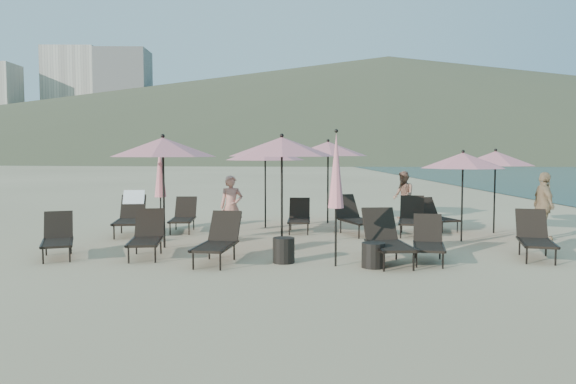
{
  "coord_description": "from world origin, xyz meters",
  "views": [
    {
      "loc": [
        -1.41,
        -10.72,
        2.09
      ],
      "look_at": [
        -1.12,
        3.5,
        1.1
      ],
      "focal_mm": 35.0,
      "sensor_mm": 36.0,
      "label": 1
    }
  ],
  "objects_px": {
    "lounger_4": "(428,241)",
    "umbrella_open_4": "(328,149)",
    "side_table_0": "(284,250)",
    "beachgoer_a": "(231,207)",
    "umbrella_closed_0": "(336,171)",
    "side_table_1": "(373,255)",
    "lounger_5": "(535,236)",
    "lounger_9": "(354,216)",
    "umbrella_open_3": "(265,153)",
    "umbrella_closed_1": "(160,171)",
    "umbrella_open_5": "(495,158)",
    "lounger_6": "(131,214)",
    "lounger_0": "(58,237)",
    "umbrella_open_2": "(463,161)",
    "lounger_3": "(387,238)",
    "lounger_8": "(299,216)",
    "lounger_10": "(412,217)",
    "beachgoer_b": "(403,196)",
    "beachgoer_c": "(544,206)",
    "lounger_7": "(183,216)",
    "lounger_1": "(147,235)",
    "lounger_11": "(436,215)",
    "umbrella_open_0": "(163,147)",
    "umbrella_open_1": "(282,147)",
    "lounger_2": "(218,240)"
  },
  "relations": [
    {
      "from": "lounger_6",
      "to": "lounger_4",
      "type": "bearing_deg",
      "value": -35.25
    },
    {
      "from": "umbrella_open_4",
      "to": "beachgoer_a",
      "type": "relative_size",
      "value": 1.62
    },
    {
      "from": "lounger_4",
      "to": "lounger_9",
      "type": "xyz_separation_m",
      "value": [
        -0.93,
        3.67,
        0.06
      ]
    },
    {
      "from": "lounger_7",
      "to": "umbrella_closed_1",
      "type": "bearing_deg",
      "value": -103.54
    },
    {
      "from": "lounger_0",
      "to": "umbrella_open_0",
      "type": "height_order",
      "value": "umbrella_open_0"
    },
    {
      "from": "lounger_8",
      "to": "umbrella_open_0",
      "type": "relative_size",
      "value": 0.61
    },
    {
      "from": "umbrella_open_1",
      "to": "lounger_11",
      "type": "bearing_deg",
      "value": 33.86
    },
    {
      "from": "lounger_10",
      "to": "umbrella_open_1",
      "type": "relative_size",
      "value": 0.7
    },
    {
      "from": "lounger_10",
      "to": "beachgoer_b",
      "type": "relative_size",
      "value": 1.15
    },
    {
      "from": "umbrella_open_3",
      "to": "umbrella_closed_1",
      "type": "bearing_deg",
      "value": -140.64
    },
    {
      "from": "lounger_0",
      "to": "lounger_8",
      "type": "height_order",
      "value": "lounger_0"
    },
    {
      "from": "lounger_6",
      "to": "lounger_10",
      "type": "bearing_deg",
      "value": -7.5
    },
    {
      "from": "umbrella_open_3",
      "to": "beachgoer_b",
      "type": "relative_size",
      "value": 1.54
    },
    {
      "from": "umbrella_closed_0",
      "to": "side_table_1",
      "type": "relative_size",
      "value": 5.53
    },
    {
      "from": "side_table_1",
      "to": "umbrella_open_4",
      "type": "bearing_deg",
      "value": 92.14
    },
    {
      "from": "lounger_1",
      "to": "lounger_5",
      "type": "height_order",
      "value": "lounger_5"
    },
    {
      "from": "lounger_5",
      "to": "lounger_9",
      "type": "distance_m",
      "value": 4.61
    },
    {
      "from": "lounger_8",
      "to": "lounger_11",
      "type": "relative_size",
      "value": 0.98
    },
    {
      "from": "lounger_6",
      "to": "beachgoer_a",
      "type": "distance_m",
      "value": 2.77
    },
    {
      "from": "lounger_0",
      "to": "umbrella_open_2",
      "type": "xyz_separation_m",
      "value": [
        8.79,
        1.8,
        1.51
      ]
    },
    {
      "from": "lounger_0",
      "to": "umbrella_open_0",
      "type": "relative_size",
      "value": 0.64
    },
    {
      "from": "lounger_11",
      "to": "umbrella_open_1",
      "type": "xyz_separation_m",
      "value": [
        -4.24,
        -2.84,
        1.83
      ]
    },
    {
      "from": "lounger_3",
      "to": "umbrella_closed_1",
      "type": "height_order",
      "value": "umbrella_closed_1"
    },
    {
      "from": "lounger_6",
      "to": "umbrella_closed_1",
      "type": "xyz_separation_m",
      "value": [
        0.96,
        -0.9,
        1.15
      ]
    },
    {
      "from": "umbrella_open_5",
      "to": "lounger_6",
      "type": "bearing_deg",
      "value": 179.81
    },
    {
      "from": "umbrella_open_2",
      "to": "umbrella_closed_1",
      "type": "bearing_deg",
      "value": 176.23
    },
    {
      "from": "lounger_1",
      "to": "umbrella_open_3",
      "type": "relative_size",
      "value": 0.69
    },
    {
      "from": "beachgoer_c",
      "to": "beachgoer_a",
      "type": "bearing_deg",
      "value": 88.63
    },
    {
      "from": "side_table_0",
      "to": "lounger_4",
      "type": "bearing_deg",
      "value": 2.39
    },
    {
      "from": "beachgoer_a",
      "to": "umbrella_open_3",
      "type": "bearing_deg",
      "value": 59.19
    },
    {
      "from": "lounger_10",
      "to": "side_table_0",
      "type": "relative_size",
      "value": 3.66
    },
    {
      "from": "lounger_3",
      "to": "lounger_8",
      "type": "xyz_separation_m",
      "value": [
        -1.5,
        4.28,
        -0.06
      ]
    },
    {
      "from": "lounger_5",
      "to": "lounger_8",
      "type": "height_order",
      "value": "lounger_5"
    },
    {
      "from": "lounger_8",
      "to": "lounger_11",
      "type": "xyz_separation_m",
      "value": [
        3.75,
        0.32,
        -0.01
      ]
    },
    {
      "from": "lounger_1",
      "to": "lounger_10",
      "type": "bearing_deg",
      "value": 20.05
    },
    {
      "from": "lounger_2",
      "to": "beachgoer_a",
      "type": "distance_m",
      "value": 3.07
    },
    {
      "from": "umbrella_closed_1",
      "to": "side_table_1",
      "type": "distance_m",
      "value": 5.92
    },
    {
      "from": "lounger_4",
      "to": "umbrella_open_4",
      "type": "relative_size",
      "value": 0.63
    },
    {
      "from": "lounger_0",
      "to": "beachgoer_c",
      "type": "distance_m",
      "value": 11.02
    },
    {
      "from": "lounger_1",
      "to": "umbrella_open_0",
      "type": "bearing_deg",
      "value": 76.24
    },
    {
      "from": "lounger_0",
      "to": "lounger_2",
      "type": "height_order",
      "value": "lounger_2"
    },
    {
      "from": "lounger_3",
      "to": "beachgoer_c",
      "type": "bearing_deg",
      "value": 27.6
    },
    {
      "from": "lounger_0",
      "to": "umbrella_open_1",
      "type": "distance_m",
      "value": 4.99
    },
    {
      "from": "lounger_8",
      "to": "umbrella_open_4",
      "type": "relative_size",
      "value": 0.61
    },
    {
      "from": "lounger_10",
      "to": "lounger_11",
      "type": "height_order",
      "value": "lounger_10"
    },
    {
      "from": "lounger_4",
      "to": "umbrella_open_0",
      "type": "xyz_separation_m",
      "value": [
        -5.43,
        1.66,
        1.82
      ]
    },
    {
      "from": "lounger_0",
      "to": "umbrella_open_3",
      "type": "xyz_separation_m",
      "value": [
        4.1,
        4.32,
        1.69
      ]
    },
    {
      "from": "lounger_4",
      "to": "side_table_0",
      "type": "distance_m",
      "value": 2.81
    },
    {
      "from": "lounger_5",
      "to": "umbrella_open_1",
      "type": "distance_m",
      "value": 5.52
    },
    {
      "from": "lounger_9",
      "to": "beachgoer_c",
      "type": "distance_m",
      "value": 4.56
    }
  ]
}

